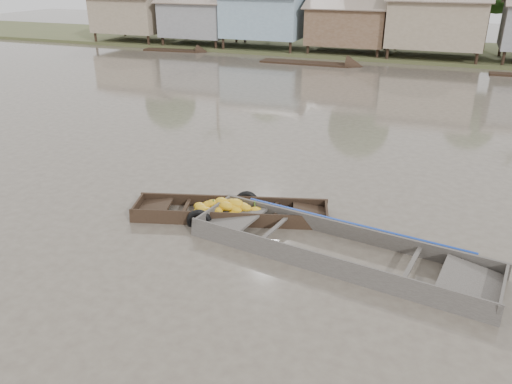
% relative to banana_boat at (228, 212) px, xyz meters
% --- Properties ---
extents(ground, '(120.00, 120.00, 0.00)m').
position_rel_banana_boat_xyz_m(ground, '(1.12, -0.89, -0.14)').
color(ground, '#51483E').
rests_on(ground, ground).
extents(riverbank, '(120.00, 12.47, 10.22)m').
position_rel_banana_boat_xyz_m(riverbank, '(4.15, 30.97, 2.93)').
color(riverbank, '#384723').
rests_on(riverbank, ground).
extents(banana_boat, '(5.41, 2.69, 0.73)m').
position_rel_banana_boat_xyz_m(banana_boat, '(0.00, 0.00, 0.00)').
color(banana_boat, black).
rests_on(banana_boat, ground).
extents(viewer_boat, '(7.38, 2.93, 0.58)m').
position_rel_banana_boat_xyz_m(viewer_boat, '(3.26, -0.92, -0.09)').
color(viewer_boat, '#3A3531').
rests_on(viewer_boat, ground).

